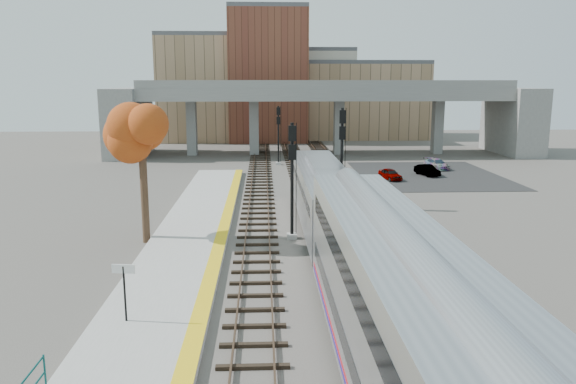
# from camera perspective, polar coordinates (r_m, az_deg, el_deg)

# --- Properties ---
(ground) EXTENTS (160.00, 160.00, 0.00)m
(ground) POSITION_cam_1_polar(r_m,az_deg,el_deg) (29.45, 3.07, -7.52)
(ground) COLOR #47423D
(ground) RESTS_ON ground
(platform) EXTENTS (4.50, 60.00, 0.35)m
(platform) POSITION_cam_1_polar(r_m,az_deg,el_deg) (29.61, -11.15, -7.27)
(platform) COLOR #9E9E99
(platform) RESTS_ON ground
(yellow_strip) EXTENTS (0.70, 60.00, 0.01)m
(yellow_strip) POSITION_cam_1_polar(r_m,az_deg,el_deg) (29.32, -7.46, -6.96)
(yellow_strip) COLOR yellow
(yellow_strip) RESTS_ON platform
(tracks) EXTENTS (10.70, 95.00, 0.25)m
(tracks) POSITION_cam_1_polar(r_m,az_deg,el_deg) (41.50, 2.70, -1.84)
(tracks) COLOR black
(tracks) RESTS_ON ground
(overpass) EXTENTS (54.00, 12.00, 9.50)m
(overpass) POSITION_cam_1_polar(r_m,az_deg,el_deg) (73.24, 3.58, 8.38)
(overpass) COLOR slate
(overpass) RESTS_ON ground
(buildings_far) EXTENTS (43.00, 21.00, 20.60)m
(buildings_far) POSITION_cam_1_polar(r_m,az_deg,el_deg) (94.42, -0.04, 10.31)
(buildings_far) COLOR tan
(buildings_far) RESTS_ON ground
(parking_lot) EXTENTS (14.00, 18.00, 0.04)m
(parking_lot) POSITION_cam_1_polar(r_m,az_deg,el_deg) (58.98, 14.07, 1.71)
(parking_lot) COLOR black
(parking_lot) RESTS_ON ground
(locomotive) EXTENTS (3.02, 19.05, 4.10)m
(locomotive) POSITION_cam_1_polar(r_m,az_deg,el_deg) (36.21, 3.54, -0.22)
(locomotive) COLOR #A8AAB2
(locomotive) RESTS_ON ground
(coach) EXTENTS (3.03, 25.00, 5.00)m
(coach) POSITION_cam_1_polar(r_m,az_deg,el_deg) (14.82, 13.06, -15.86)
(coach) COLOR #A8AAB2
(coach) RESTS_ON ground
(signal_mast_near) EXTENTS (0.60, 0.64, 7.05)m
(signal_mast_near) POSITION_cam_1_polar(r_m,az_deg,el_deg) (33.50, 0.41, 0.98)
(signal_mast_near) COLOR #9E9E99
(signal_mast_near) RESTS_ON ground
(signal_mast_mid) EXTENTS (0.60, 0.64, 7.52)m
(signal_mast_mid) POSITION_cam_1_polar(r_m,az_deg,el_deg) (41.86, 5.47, 3.45)
(signal_mast_mid) COLOR #9E9E99
(signal_mast_mid) RESTS_ON ground
(signal_mast_far) EXTENTS (0.60, 0.64, 6.67)m
(signal_mast_far) POSITION_cam_1_polar(r_m,az_deg,el_deg) (63.76, -0.98, 5.65)
(signal_mast_far) COLOR #9E9E99
(signal_mast_far) RESTS_ON ground
(station_sign) EXTENTS (0.90, 0.17, 2.27)m
(station_sign) POSITION_cam_1_polar(r_m,az_deg,el_deg) (22.55, -16.32, -8.64)
(station_sign) COLOR black
(station_sign) RESTS_ON platform
(tree) EXTENTS (3.60, 3.60, 8.99)m
(tree) POSITION_cam_1_polar(r_m,az_deg,el_deg) (33.44, -14.70, 6.09)
(tree) COLOR #382619
(tree) RESTS_ON ground
(car_a) EXTENTS (2.07, 3.37, 1.07)m
(car_a) POSITION_cam_1_polar(r_m,az_deg,el_deg) (55.11, 10.35, 1.79)
(car_a) COLOR #99999E
(car_a) RESTS_ON parking_lot
(car_b) EXTENTS (2.04, 3.50, 1.09)m
(car_b) POSITION_cam_1_polar(r_m,az_deg,el_deg) (58.28, 13.96, 2.16)
(car_b) COLOR #99999E
(car_b) RESTS_ON parking_lot
(car_c) EXTENTS (2.37, 3.98, 1.08)m
(car_c) POSITION_cam_1_polar(r_m,az_deg,el_deg) (62.94, 14.90, 2.77)
(car_c) COLOR #99999E
(car_c) RESTS_ON parking_lot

